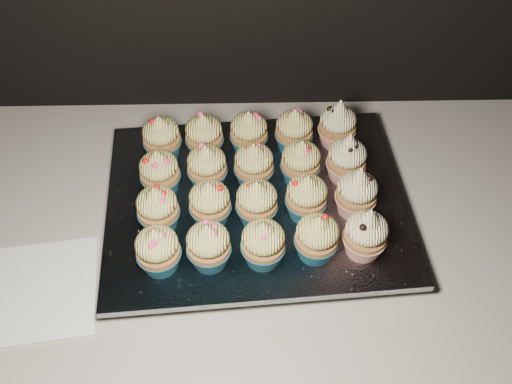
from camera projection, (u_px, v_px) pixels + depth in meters
cabinet at (148, 357)px, 1.26m from camera, size 2.40×0.60×0.86m
worktop at (107, 237)px, 0.92m from camera, size 2.44×0.64×0.04m
napkin at (38, 291)px, 0.83m from camera, size 0.19×0.19×0.00m
baking_tray at (256, 208)px, 0.92m from camera, size 0.45×0.36×0.02m
foil_lining at (256, 201)px, 0.90m from camera, size 0.49×0.40×0.01m
cupcake_0 at (158, 250)px, 0.79m from camera, size 0.06×0.06×0.08m
cupcake_1 at (209, 245)px, 0.79m from camera, size 0.06×0.06×0.08m
cupcake_2 at (263, 243)px, 0.80m from camera, size 0.06×0.06×0.08m
cupcake_3 at (317, 237)px, 0.80m from camera, size 0.06×0.06×0.08m
cupcake_4 at (366, 234)px, 0.80m from camera, size 0.06×0.06×0.10m
cupcake_5 at (158, 209)px, 0.84m from camera, size 0.06×0.06×0.08m
cupcake_6 at (210, 203)px, 0.84m from camera, size 0.06×0.06×0.08m
cupcake_7 at (257, 202)px, 0.84m from camera, size 0.06×0.06×0.08m
cupcake_8 at (306, 197)px, 0.85m from camera, size 0.06×0.06×0.08m
cupcake_9 at (357, 193)px, 0.85m from camera, size 0.06×0.06×0.10m
cupcake_10 at (160, 172)px, 0.88m from camera, size 0.06×0.06×0.08m
cupcake_11 at (207, 167)px, 0.89m from camera, size 0.06×0.06×0.08m
cupcake_12 at (254, 165)px, 0.89m from camera, size 0.06×0.06×0.08m
cupcake_13 at (301, 162)px, 0.90m from camera, size 0.06×0.06×0.08m
cupcake_14 at (347, 159)px, 0.90m from camera, size 0.06×0.06×0.10m
cupcake_15 at (162, 138)px, 0.93m from camera, size 0.06×0.06×0.08m
cupcake_16 at (204, 136)px, 0.94m from camera, size 0.06×0.06×0.08m
cupcake_17 at (249, 133)px, 0.94m from camera, size 0.06×0.06×0.08m
cupcake_18 at (294, 131)px, 0.94m from camera, size 0.06×0.06×0.08m
cupcake_19 at (337, 125)px, 0.95m from camera, size 0.06×0.06×0.10m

